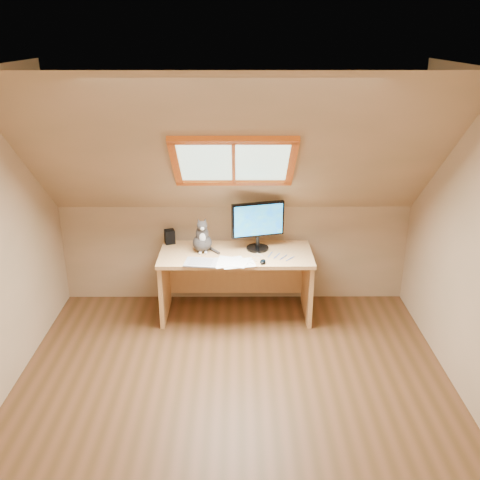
{
  "coord_description": "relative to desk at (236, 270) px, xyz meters",
  "views": [
    {
      "loc": [
        0.04,
        -3.29,
        2.64
      ],
      "look_at": [
        0.05,
        1.0,
        0.94
      ],
      "focal_mm": 40.0,
      "sensor_mm": 36.0,
      "label": 1
    }
  ],
  "objects": [
    {
      "name": "mouse",
      "position": [
        0.25,
        -0.31,
        0.23
      ],
      "size": [
        0.07,
        0.1,
        0.03
      ],
      "primitive_type": "ellipsoid",
      "rotation": [
        0.0,
        0.0,
        -0.16
      ],
      "color": "black",
      "rests_on": "desk"
    },
    {
      "name": "room_shell",
      "position": [
        -0.01,
        -1.54,
        0.98
      ],
      "size": [
        3.52,
        3.52,
        2.41
      ],
      "color": "tan",
      "rests_on": "ground"
    },
    {
      "name": "monitor",
      "position": [
        0.21,
        0.02,
        0.48
      ],
      "size": [
        0.5,
        0.22,
        0.47
      ],
      "color": "black",
      "rests_on": "desk"
    },
    {
      "name": "desk_speaker",
      "position": [
        -0.66,
        0.19,
        0.28
      ],
      "size": [
        0.12,
        0.12,
        0.14
      ],
      "primitive_type": "cube",
      "rotation": [
        0.0,
        0.0,
        0.31
      ],
      "color": "black",
      "rests_on": "desk"
    },
    {
      "name": "cat",
      "position": [
        -0.32,
        -0.01,
        0.33
      ],
      "size": [
        0.21,
        0.24,
        0.34
      ],
      "color": "#3B3634",
      "rests_on": "desk"
    },
    {
      "name": "graphics_tablet",
      "position": [
        -0.32,
        -0.3,
        0.22
      ],
      "size": [
        0.32,
        0.24,
        0.01
      ],
      "primitive_type": "cube",
      "rotation": [
        0.0,
        0.0,
        -0.13
      ],
      "color": "#B2B2B7",
      "rests_on": "desk"
    },
    {
      "name": "ground",
      "position": [
        -0.01,
        -1.44,
        -0.45
      ],
      "size": [
        3.5,
        3.5,
        0.0
      ],
      "primitive_type": "plane",
      "color": "brown",
      "rests_on": "ground"
    },
    {
      "name": "papers",
      "position": [
        -0.04,
        -0.32,
        0.21
      ],
      "size": [
        0.35,
        0.3,
        0.01
      ],
      "color": "white",
      "rests_on": "desk"
    },
    {
      "name": "desk",
      "position": [
        0.0,
        0.0,
        0.0
      ],
      "size": [
        1.45,
        0.63,
        0.66
      ],
      "color": "#E2B06B",
      "rests_on": "ground"
    },
    {
      "name": "cables",
      "position": [
        0.32,
        -0.18,
        0.21
      ],
      "size": [
        0.51,
        0.26,
        0.01
      ],
      "color": "silver",
      "rests_on": "desk"
    }
  ]
}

